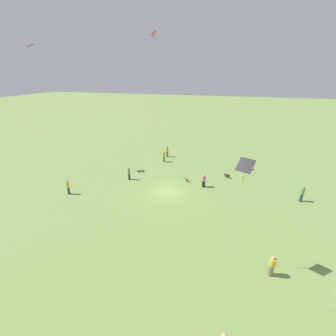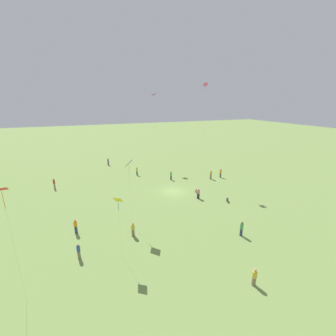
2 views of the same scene
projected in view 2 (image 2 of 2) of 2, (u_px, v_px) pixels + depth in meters
ground_plane at (173, 192)px, 37.97m from camera, size 240.00×240.00×0.00m
person_0 at (241, 229)px, 25.36m from camera, size 0.49×0.49×1.79m
person_1 at (254, 277)px, 18.52m from camera, size 0.49×0.49×1.59m
person_2 at (76, 226)px, 25.81m from camera, size 0.49×0.49×1.81m
person_3 at (54, 183)px, 38.97m from camera, size 0.42×0.42×1.89m
person_4 at (198, 194)px, 35.10m from camera, size 0.62×0.62×1.70m
person_5 at (133, 229)px, 25.31m from camera, size 0.56×0.56×1.67m
person_6 at (108, 162)px, 53.31m from camera, size 0.46×0.46×1.75m
person_7 at (79, 251)px, 21.67m from camera, size 0.42×0.42×1.63m
person_8 at (171, 175)px, 43.49m from camera, size 0.40×0.40×1.72m
person_9 at (221, 173)px, 44.78m from camera, size 0.47×0.47×1.80m
person_10 at (137, 171)px, 46.10m from camera, size 0.37×0.37×1.79m
person_11 at (211, 175)px, 43.87m from camera, size 0.61×0.61×1.82m
kite_0 at (154, 99)px, 50.55m from camera, size 1.19×1.20×16.23m
kite_1 at (205, 93)px, 39.49m from camera, size 0.63×0.80×17.75m
kite_2 at (2, 196)px, 14.72m from camera, size 0.74×0.81×9.41m
kite_3 at (129, 165)px, 25.86m from camera, size 1.20×1.08×8.20m
kite_4 at (118, 202)px, 20.58m from camera, size 0.92×0.97×6.36m
dog_0 at (227, 200)px, 34.07m from camera, size 0.81×0.66×0.52m
dog_1 at (196, 190)px, 37.69m from camera, size 0.72×0.63×0.47m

